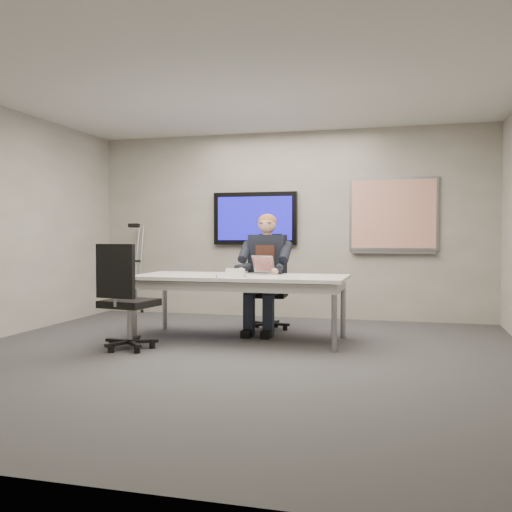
% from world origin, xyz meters
% --- Properties ---
extents(floor, '(6.00, 6.00, 0.02)m').
position_xyz_m(floor, '(0.00, 0.00, 0.00)').
color(floor, '#39383B').
rests_on(floor, ground).
extents(ceiling, '(6.00, 6.00, 0.02)m').
position_xyz_m(ceiling, '(0.00, 0.00, 2.80)').
color(ceiling, silver).
rests_on(ceiling, wall_back).
extents(wall_back, '(6.00, 0.02, 2.80)m').
position_xyz_m(wall_back, '(0.00, 3.00, 1.40)').
color(wall_back, gray).
rests_on(wall_back, ground).
extents(wall_front, '(6.00, 0.02, 2.80)m').
position_xyz_m(wall_front, '(0.00, -3.00, 1.40)').
color(wall_front, gray).
rests_on(wall_front, ground).
extents(conference_table, '(2.49, 1.04, 0.77)m').
position_xyz_m(conference_table, '(-0.16, 0.99, 0.68)').
color(conference_table, silver).
rests_on(conference_table, ground).
extents(tv_display, '(1.30, 0.09, 0.80)m').
position_xyz_m(tv_display, '(-0.50, 2.95, 1.50)').
color(tv_display, black).
rests_on(tv_display, wall_back).
extents(whiteboard, '(1.25, 0.08, 1.10)m').
position_xyz_m(whiteboard, '(1.55, 2.97, 1.53)').
color(whiteboard, gray).
rests_on(whiteboard, wall_back).
extents(office_chair_far, '(0.55, 0.55, 1.07)m').
position_xyz_m(office_chair_far, '(-0.02, 1.83, 0.33)').
color(office_chair_far, black).
rests_on(office_chair_far, ground).
extents(office_chair_near, '(0.62, 0.62, 1.15)m').
position_xyz_m(office_chair_near, '(-1.17, 0.09, 0.36)').
color(office_chair_near, black).
rests_on(office_chair_near, ground).
extents(seated_person, '(0.47, 0.81, 1.52)m').
position_xyz_m(seated_person, '(-0.01, 1.55, 0.61)').
color(seated_person, '#202736').
rests_on(seated_person, office_chair_far).
extents(crutch, '(0.31, 0.64, 1.50)m').
position_xyz_m(crutch, '(-2.38, 2.79, 0.73)').
color(crutch, '#A8ABB0').
rests_on(crutch, ground).
extents(laptop, '(0.38, 0.40, 0.22)m').
position_xyz_m(laptop, '(0.03, 1.26, 0.82)').
color(laptop, '#B7B7B9').
rests_on(laptop, conference_table).
extents(name_tent, '(0.26, 0.14, 0.10)m').
position_xyz_m(name_tent, '(-0.13, 0.69, 0.82)').
color(name_tent, white).
rests_on(name_tent, conference_table).
extents(pen, '(0.06, 0.13, 0.01)m').
position_xyz_m(pen, '(-0.35, 0.69, 0.77)').
color(pen, black).
rests_on(pen, conference_table).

